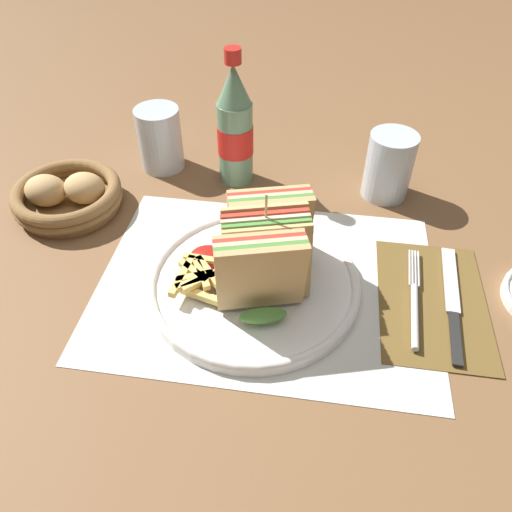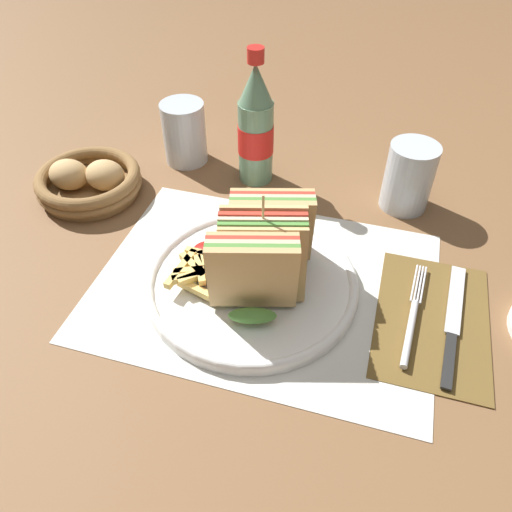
# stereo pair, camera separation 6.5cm
# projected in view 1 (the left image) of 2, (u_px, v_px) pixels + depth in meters

# --- Properties ---
(ground_plane) EXTENTS (4.00, 4.00, 0.00)m
(ground_plane) POSITION_uv_depth(u_px,v_px,m) (233.00, 280.00, 0.68)
(ground_plane) COLOR brown
(placemat) EXTENTS (0.45, 0.33, 0.00)m
(placemat) POSITION_uv_depth(u_px,v_px,m) (266.00, 285.00, 0.67)
(placemat) COLOR silver
(placemat) RESTS_ON ground_plane
(plate_main) EXTENTS (0.28, 0.28, 0.02)m
(plate_main) POSITION_uv_depth(u_px,v_px,m) (254.00, 283.00, 0.66)
(plate_main) COLOR white
(plate_main) RESTS_ON ground_plane
(club_sandwich) EXTENTS (0.12, 0.18, 0.14)m
(club_sandwich) POSITION_uv_depth(u_px,v_px,m) (265.00, 251.00, 0.62)
(club_sandwich) COLOR tan
(club_sandwich) RESTS_ON plate_main
(fries_pile) EXTENTS (0.07, 0.09, 0.02)m
(fries_pile) POSITION_uv_depth(u_px,v_px,m) (200.00, 277.00, 0.64)
(fries_pile) COLOR #E5C166
(fries_pile) RESTS_ON plate_main
(ketchup_blob) EXTENTS (0.05, 0.04, 0.02)m
(ketchup_blob) POSITION_uv_depth(u_px,v_px,m) (209.00, 257.00, 0.67)
(ketchup_blob) COLOR maroon
(ketchup_blob) RESTS_ON plate_main
(napkin) EXTENTS (0.14, 0.22, 0.00)m
(napkin) POSITION_uv_depth(u_px,v_px,m) (432.00, 301.00, 0.65)
(napkin) COLOR brown
(napkin) RESTS_ON ground_plane
(fork) EXTENTS (0.02, 0.17, 0.01)m
(fork) POSITION_uv_depth(u_px,v_px,m) (415.00, 305.00, 0.63)
(fork) COLOR silver
(fork) RESTS_ON napkin
(knife) EXTENTS (0.03, 0.20, 0.00)m
(knife) POSITION_uv_depth(u_px,v_px,m) (452.00, 302.00, 0.64)
(knife) COLOR black
(knife) RESTS_ON napkin
(coke_bottle_near) EXTENTS (0.06, 0.06, 0.22)m
(coke_bottle_near) POSITION_uv_depth(u_px,v_px,m) (235.00, 128.00, 0.79)
(coke_bottle_near) COLOR slate
(coke_bottle_near) RESTS_ON ground_plane
(glass_near) EXTENTS (0.07, 0.07, 0.11)m
(glass_near) POSITION_uv_depth(u_px,v_px,m) (388.00, 170.00, 0.79)
(glass_near) COLOR silver
(glass_near) RESTS_ON ground_plane
(glass_far) EXTENTS (0.07, 0.07, 0.11)m
(glass_far) POSITION_uv_depth(u_px,v_px,m) (161.00, 142.00, 0.85)
(glass_far) COLOR silver
(glass_far) RESTS_ON ground_plane
(bread_basket) EXTENTS (0.17, 0.17, 0.06)m
(bread_basket) POSITION_uv_depth(u_px,v_px,m) (67.00, 195.00, 0.78)
(bread_basket) COLOR olive
(bread_basket) RESTS_ON ground_plane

